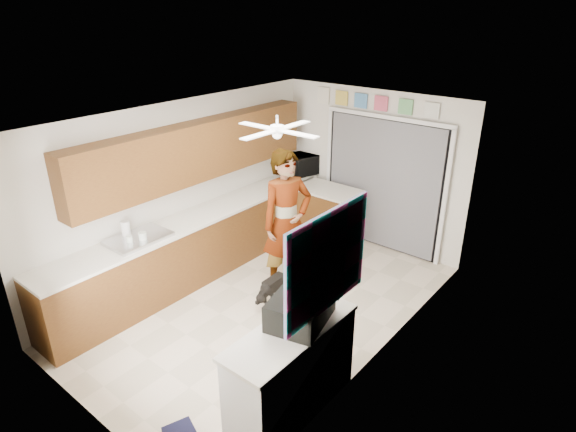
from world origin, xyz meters
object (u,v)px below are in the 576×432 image
Objects in this scene: microwave at (298,165)px; man at (287,222)px; cardboard_box at (247,397)px; suitcase at (300,308)px; paper_towel_roll at (126,230)px; dog at (274,288)px.

microwave is 2.11m from man.
cardboard_box is 0.18× the size of man.
microwave is 4.20m from suitcase.
cardboard_box is at bearing -9.29° from paper_towel_roll.
paper_towel_roll is at bearing -166.51° from microwave.
man is at bearing -129.55° from microwave.
microwave is 4.48m from cardboard_box.
paper_towel_roll is 2.07m from man.
cardboard_box is (2.29, -3.71, -1.00)m from microwave.
man is 0.90m from dog.
suitcase reaches higher than paper_towel_roll.
suitcase is at bearing -42.83° from dog.
cardboard_box is 0.72× the size of dog.
suitcase is 1.78× the size of cardboard_box.
man is (1.34, 1.57, -0.06)m from paper_towel_roll.
microwave is at bearing 114.46° from suitcase.
man reaches higher than dog.
microwave is 2.65m from dog.
man is at bearing 102.87° from dog.
paper_towel_roll is at bearing -142.56° from dog.
microwave is 1.25× the size of dog.
paper_towel_roll is 0.47× the size of dog.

